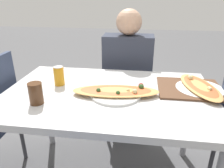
% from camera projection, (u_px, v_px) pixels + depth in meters
% --- Properties ---
extents(dining_table, '(1.28, 0.84, 0.73)m').
position_uv_depth(dining_table, '(108.00, 102.00, 1.36)').
color(dining_table, silver).
rests_on(dining_table, ground_plane).
extents(chair_far_seated, '(0.40, 0.40, 0.92)m').
position_uv_depth(chair_far_seated, '(128.00, 80.00, 2.10)').
color(chair_far_seated, '#2D3851').
rests_on(chair_far_seated, ground_plane).
extents(person_seated, '(0.43, 0.24, 1.17)m').
position_uv_depth(person_seated, '(128.00, 66.00, 1.92)').
color(person_seated, '#2D2D38').
rests_on(person_seated, ground_plane).
extents(pizza_main, '(0.53, 0.31, 0.06)m').
position_uv_depth(pizza_main, '(116.00, 92.00, 1.30)').
color(pizza_main, white).
rests_on(pizza_main, dining_table).
extents(soda_can, '(0.07, 0.07, 0.12)m').
position_uv_depth(soda_can, '(59.00, 76.00, 1.42)').
color(soda_can, orange).
rests_on(soda_can, dining_table).
extents(drink_glass, '(0.08, 0.08, 0.12)m').
position_uv_depth(drink_glass, '(36.00, 93.00, 1.18)').
color(drink_glass, '#4C2D19').
rests_on(drink_glass, dining_table).
extents(serving_tray, '(0.39, 0.33, 0.01)m').
position_uv_depth(serving_tray, '(190.00, 89.00, 1.37)').
color(serving_tray, brown).
rests_on(serving_tray, dining_table).
extents(pizza_second, '(0.29, 0.46, 0.06)m').
position_uv_depth(pizza_second, '(200.00, 87.00, 1.36)').
color(pizza_second, white).
rests_on(pizza_second, dining_table).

